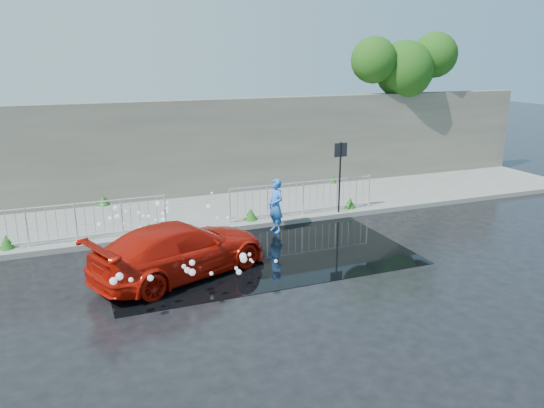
{
  "coord_description": "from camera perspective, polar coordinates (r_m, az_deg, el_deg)",
  "views": [
    {
      "loc": [
        -4.14,
        -11.78,
        5.21
      ],
      "look_at": [
        1.39,
        2.06,
        1.0
      ],
      "focal_mm": 35.0,
      "sensor_mm": 36.0,
      "label": 1
    }
  ],
  "objects": [
    {
      "name": "ground",
      "position": [
        13.53,
        -2.25,
        -6.89
      ],
      "size": [
        90.0,
        90.0,
        0.0
      ],
      "primitive_type": "plane",
      "color": "black",
      "rests_on": "ground"
    },
    {
      "name": "pavement",
      "position": [
        18.03,
        -7.61,
        -0.92
      ],
      "size": [
        30.0,
        4.0,
        0.15
      ],
      "primitive_type": "cube",
      "color": "#61625E",
      "rests_on": "ground"
    },
    {
      "name": "curb",
      "position": [
        16.18,
        -5.83,
        -2.8
      ],
      "size": [
        30.0,
        0.25,
        0.16
      ],
      "primitive_type": "cube",
      "color": "#61625E",
      "rests_on": "ground"
    },
    {
      "name": "retaining_wall",
      "position": [
        19.7,
        -9.4,
        5.89
      ],
      "size": [
        30.0,
        0.6,
        3.5
      ],
      "primitive_type": "cube",
      "color": "#575349",
      "rests_on": "pavement"
    },
    {
      "name": "puddle",
      "position": [
        14.56,
        -1.72,
        -5.18
      ],
      "size": [
        8.0,
        5.0,
        0.01
      ],
      "primitive_type": "cube",
      "color": "black",
      "rests_on": "ground"
    },
    {
      "name": "sign_post",
      "position": [
        17.41,
        7.34,
        4.09
      ],
      "size": [
        0.45,
        0.06,
        2.5
      ],
      "color": "black",
      "rests_on": "ground"
    },
    {
      "name": "tree",
      "position": [
        23.57,
        14.1,
        14.3
      ],
      "size": [
        4.9,
        2.44,
        6.16
      ],
      "color": "#332114",
      "rests_on": "ground"
    },
    {
      "name": "railing_left",
      "position": [
        15.78,
        -20.36,
        -1.72
      ],
      "size": [
        5.05,
        0.05,
        1.1
      ],
      "color": "silver",
      "rests_on": "pavement"
    },
    {
      "name": "railing_right",
      "position": [
        17.32,
        3.35,
        0.77
      ],
      "size": [
        5.05,
        0.05,
        1.1
      ],
      "color": "silver",
      "rests_on": "pavement"
    },
    {
      "name": "weeds",
      "position": [
        17.4,
        -7.97,
        -0.67
      ],
      "size": [
        12.17,
        3.93,
        0.4
      ],
      "color": "#164412",
      "rests_on": "pavement"
    },
    {
      "name": "water_spray",
      "position": [
        13.61,
        -11.98,
        -3.93
      ],
      "size": [
        3.65,
        5.6,
        1.04
      ],
      "color": "white",
      "rests_on": "ground"
    },
    {
      "name": "red_car",
      "position": [
        13.09,
        -9.78,
        -4.84
      ],
      "size": [
        4.86,
        3.37,
        1.31
      ],
      "primitive_type": "imported",
      "rotation": [
        0.0,
        0.0,
        1.95
      ],
      "color": "#A81106",
      "rests_on": "ground"
    },
    {
      "name": "person",
      "position": [
        15.96,
        0.41,
        -0.18
      ],
      "size": [
        0.51,
        0.67,
        1.65
      ],
      "primitive_type": "imported",
      "rotation": [
        0.0,
        0.0,
        -1.36
      ],
      "color": "blue",
      "rests_on": "ground"
    }
  ]
}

